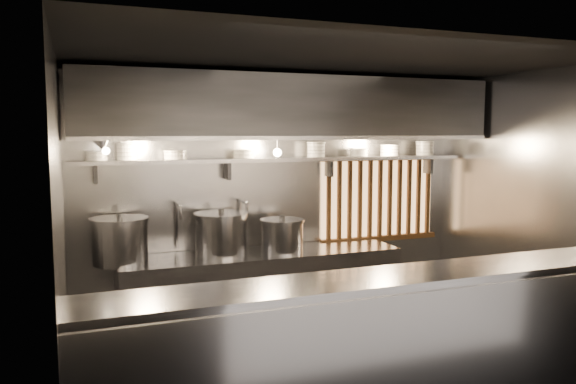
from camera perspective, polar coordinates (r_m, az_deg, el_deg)
floor at (r=5.41m, az=4.52°, el=-17.67°), size 4.50×4.50×0.00m
ceiling at (r=4.99m, az=4.80°, el=13.25°), size 4.50×4.50×0.00m
wall_back at (r=6.38m, az=-1.14°, el=-0.90°), size 4.50×0.00×4.50m
wall_left at (r=4.53m, az=-22.04°, el=-4.21°), size 0.00×3.00×3.00m
wall_right at (r=6.31m, az=23.46°, el=-1.49°), size 0.00×3.00×3.00m
serving_counter at (r=4.41m, az=10.12°, el=-15.42°), size 4.50×0.56×1.13m
cooking_bench at (r=6.14m, az=-2.62°, el=-10.26°), size 3.00×0.70×0.90m
bowl_shelf at (r=6.17m, az=-0.59°, el=3.33°), size 4.40×0.34×0.04m
exhaust_hood at (r=5.97m, az=0.15°, el=8.47°), size 4.40×0.81×0.65m
wood_screen at (r=6.89m, az=9.22°, el=-0.63°), size 1.56×0.09×1.04m
faucet_left at (r=5.98m, az=-11.15°, el=-2.39°), size 0.04×0.30×0.50m
faucet_right at (r=6.13m, az=-4.68°, el=-2.09°), size 0.04×0.30×0.50m
heat_lamp at (r=5.32m, az=-18.35°, el=4.61°), size 0.25×0.35×0.20m
pendant_bulb at (r=6.02m, az=-1.09°, el=4.04°), size 0.09×0.09×0.19m
stock_pot_left at (r=5.74m, az=-16.70°, el=-4.72°), size 0.62×0.62×0.49m
stock_pot_mid at (r=6.02m, az=-0.59°, el=-4.43°), size 0.52×0.52×0.39m
stock_pot_right at (r=5.91m, az=-6.77°, el=-4.23°), size 0.59×0.59×0.48m
bowl_stack_0 at (r=5.79m, az=-18.89°, el=3.49°), size 0.22×0.22×0.09m
bowl_stack_1 at (r=5.81m, az=-16.03°, el=3.96°), size 0.22×0.22×0.17m
bowl_stack_2 at (r=5.87m, az=-11.35°, el=3.73°), size 0.25×0.25×0.09m
bowl_stack_3 at (r=6.03m, az=-4.51°, el=3.89°), size 0.24×0.24×0.09m
bowl_stack_4 at (r=6.32m, az=2.87°, el=4.34°), size 0.21×0.21×0.17m
bowl_stack_5 at (r=6.56m, az=7.19°, el=4.03°), size 0.22×0.22×0.09m
bowl_stack_6 at (r=6.76m, az=10.28°, el=4.20°), size 0.23×0.23×0.13m
bowl_stack_7 at (r=7.02m, az=13.72°, el=4.35°), size 0.22×0.22×0.17m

